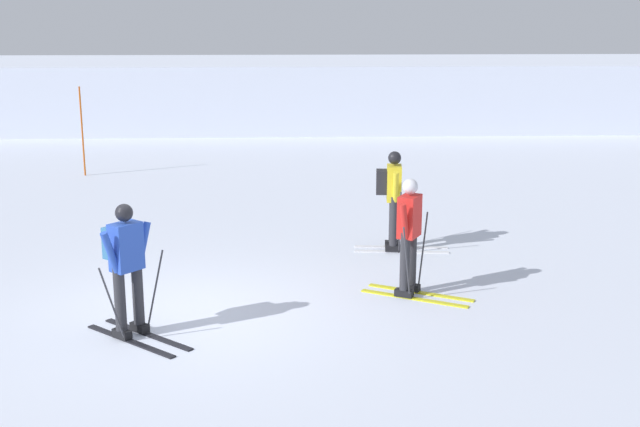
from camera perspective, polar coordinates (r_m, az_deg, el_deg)
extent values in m
plane|color=silver|center=(11.26, -9.41, -7.09)|extent=(120.00, 120.00, 0.00)
cube|color=silver|center=(30.22, -5.03, 8.40)|extent=(80.00, 7.35, 2.24)
cube|color=black|center=(10.75, -11.84, -8.18)|extent=(1.27, 1.12, 0.02)
cube|color=black|center=(10.59, -13.01, -8.59)|extent=(1.27, 1.12, 0.02)
cube|color=black|center=(10.84, -12.37, -7.68)|extent=(0.28, 0.26, 0.10)
cube|color=black|center=(10.68, -13.54, -8.08)|extent=(0.28, 0.26, 0.10)
cylinder|color=#2D2D33|center=(10.68, -12.50, -5.31)|extent=(0.14, 0.14, 0.85)
cylinder|color=#2D2D33|center=(10.52, -13.69, -5.68)|extent=(0.14, 0.14, 0.85)
cube|color=#284CB7|center=(10.41, -13.28, -2.25)|extent=(0.43, 0.44, 0.60)
cylinder|color=#284CB7|center=(10.55, -12.14, -2.04)|extent=(0.24, 0.25, 0.55)
cylinder|color=#284CB7|center=(10.25, -14.30, -2.63)|extent=(0.24, 0.25, 0.55)
sphere|color=black|center=(10.30, -13.41, 0.05)|extent=(0.22, 0.22, 0.22)
cylinder|color=#38383D|center=(10.73, -11.37, -5.32)|extent=(0.24, 0.28, 1.04)
cylinder|color=#38383D|center=(10.34, -14.16, -6.21)|extent=(0.24, 0.28, 1.04)
cube|color=teal|center=(10.56, -13.99, -1.94)|extent=(0.32, 0.33, 0.40)
cube|color=gold|center=(12.09, 6.97, -5.46)|extent=(1.45, 0.85, 0.02)
cube|color=gold|center=(11.84, 6.51, -5.87)|extent=(1.45, 0.85, 0.02)
cube|color=black|center=(12.12, 6.31, -5.09)|extent=(0.29, 0.23, 0.10)
cube|color=black|center=(11.87, 5.84, -5.49)|extent=(0.29, 0.23, 0.10)
cylinder|color=#2D2D33|center=(11.98, 6.37, -2.94)|extent=(0.14, 0.14, 0.85)
cylinder|color=#2D2D33|center=(11.72, 5.89, -3.30)|extent=(0.14, 0.14, 0.85)
cube|color=red|center=(11.68, 6.21, -0.19)|extent=(0.39, 0.45, 0.60)
cylinder|color=red|center=(11.91, 6.72, 0.01)|extent=(0.20, 0.27, 0.55)
cylinder|color=red|center=(11.45, 5.87, -0.53)|extent=(0.20, 0.27, 0.55)
sphere|color=silver|center=(11.59, 6.27, 1.87)|extent=(0.22, 0.22, 0.22)
cylinder|color=#38383D|center=(12.11, 7.12, -2.67)|extent=(0.19, 0.32, 1.14)
cylinder|color=#38383D|center=(11.52, 6.03, -3.50)|extent=(0.19, 0.32, 1.14)
cube|color=silver|center=(14.32, 5.63, -2.33)|extent=(1.60, 0.25, 0.02)
cube|color=silver|center=(14.05, 5.67, -2.65)|extent=(1.60, 0.25, 0.02)
cube|color=black|center=(14.30, 5.04, -2.09)|extent=(0.27, 0.15, 0.10)
cube|color=black|center=(14.03, 5.07, -2.41)|extent=(0.27, 0.15, 0.10)
cylinder|color=#2D2D33|center=(14.18, 5.08, -0.25)|extent=(0.14, 0.14, 0.85)
cylinder|color=#2D2D33|center=(13.90, 5.11, -0.53)|extent=(0.14, 0.14, 0.85)
cube|color=yellow|center=(13.90, 5.15, 2.11)|extent=(0.28, 0.40, 0.60)
cylinder|color=yellow|center=(14.15, 5.20, 2.27)|extent=(0.12, 0.26, 0.55)
cylinder|color=yellow|center=(13.66, 5.26, 1.84)|extent=(0.12, 0.26, 0.55)
sphere|color=black|center=(13.82, 5.19, 3.85)|extent=(0.22, 0.22, 0.22)
cylinder|color=#38383D|center=(14.36, 5.46, 0.00)|extent=(0.06, 0.34, 1.13)
cylinder|color=#38383D|center=(13.72, 5.55, -0.67)|extent=(0.06, 0.34, 1.13)
cube|color=#232328|center=(13.89, 4.28, 2.20)|extent=(0.21, 0.30, 0.40)
cylinder|color=#C65614|center=(21.12, -16.13, 5.47)|extent=(0.04, 0.04, 2.19)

